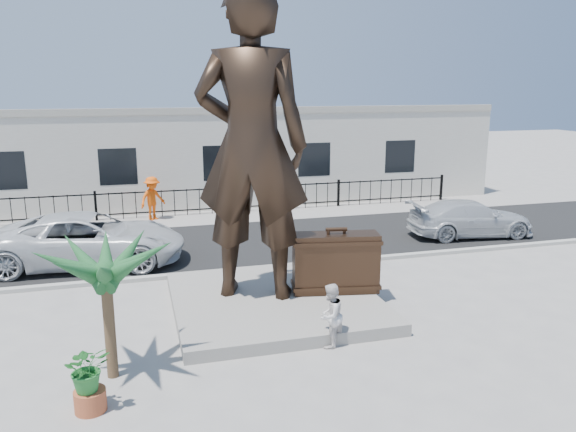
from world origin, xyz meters
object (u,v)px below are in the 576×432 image
statue (251,145)px  car_white (88,239)px  tourist (330,316)px  suitcase (336,263)px

statue → car_white: statue is taller
statue → tourist: (1.11, -2.87, -3.48)m
suitcase → tourist: size_ratio=1.55×
statue → tourist: 4.65m
statue → tourist: bearing=132.2°
tourist → suitcase: bearing=-154.5°
suitcase → tourist: bearing=-102.6°
suitcase → tourist: suitcase is taller
statue → car_white: size_ratio=1.29×
suitcase → tourist: 2.69m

